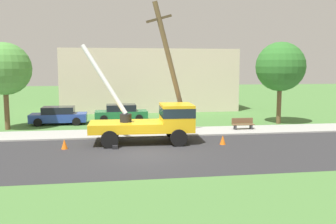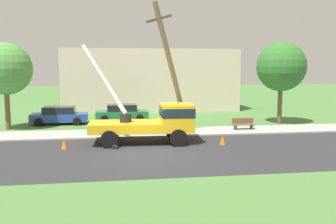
% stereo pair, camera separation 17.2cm
% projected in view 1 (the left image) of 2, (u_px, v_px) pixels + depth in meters
% --- Properties ---
extents(ground_plane, '(120.00, 120.00, 0.00)m').
position_uv_depth(ground_plane, '(133.00, 121.00, 31.12)').
color(ground_plane, '#477538').
extents(road_asphalt, '(80.00, 8.87, 0.01)m').
position_uv_depth(road_asphalt, '(146.00, 154.00, 19.35)').
color(road_asphalt, '#2B2B2D').
rests_on(road_asphalt, ground).
extents(sidewalk_strip, '(80.00, 3.16, 0.10)m').
position_uv_depth(sidewalk_strip, '(138.00, 133.00, 25.24)').
color(sidewalk_strip, '#9E9E99').
rests_on(sidewalk_strip, ground).
extents(utility_truck, '(6.76, 3.21, 5.98)m').
position_uv_depth(utility_truck, '(155.00, 120.00, 22.07)').
color(utility_truck, gold).
rests_on(utility_truck, ground).
extents(leaning_utility_pole, '(3.15, 1.40, 8.72)m').
position_uv_depth(leaning_utility_pole, '(172.00, 69.00, 23.67)').
color(leaning_utility_pole, brown).
rests_on(leaning_utility_pole, ground).
extents(traffic_cone_ahead, '(0.36, 0.36, 0.56)m').
position_uv_depth(traffic_cone_ahead, '(223.00, 140.00, 21.65)').
color(traffic_cone_ahead, orange).
rests_on(traffic_cone_ahead, ground).
extents(traffic_cone_behind, '(0.36, 0.36, 0.56)m').
position_uv_depth(traffic_cone_behind, '(64.00, 144.00, 20.46)').
color(traffic_cone_behind, orange).
rests_on(traffic_cone_behind, ground).
extents(parked_sedan_blue, '(4.42, 2.05, 1.42)m').
position_uv_depth(parked_sedan_blue, '(59.00, 115.00, 29.22)').
color(parked_sedan_blue, '#263F99').
rests_on(parked_sedan_blue, ground).
extents(parked_sedan_green, '(4.42, 2.06, 1.42)m').
position_uv_depth(parked_sedan_green, '(121.00, 113.00, 31.01)').
color(parked_sedan_green, '#1E6638').
rests_on(parked_sedan_green, ground).
extents(park_bench, '(1.60, 0.45, 0.90)m').
position_uv_depth(park_bench, '(243.00, 124.00, 26.40)').
color(park_bench, brown).
rests_on(park_bench, ground).
extents(roadside_tree_near, '(3.80, 3.80, 6.36)m').
position_uv_depth(roadside_tree_near, '(4.00, 69.00, 26.27)').
color(roadside_tree_near, brown).
rests_on(roadside_tree_near, ground).
extents(roadside_tree_far, '(3.93, 3.93, 6.58)m').
position_uv_depth(roadside_tree_far, '(280.00, 67.00, 29.14)').
color(roadside_tree_far, brown).
rests_on(roadside_tree_far, ground).
extents(lowrise_building_backdrop, '(18.00, 6.00, 6.40)m').
position_uv_depth(lowrise_building_backdrop, '(149.00, 80.00, 39.00)').
color(lowrise_building_backdrop, beige).
rests_on(lowrise_building_backdrop, ground).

